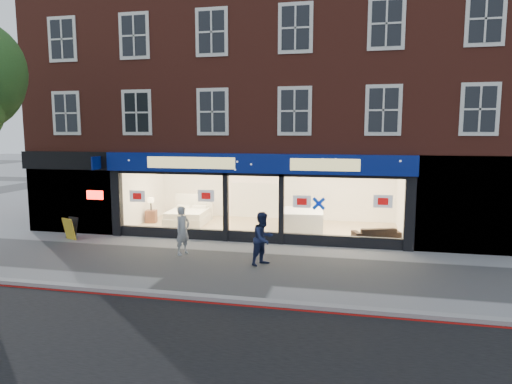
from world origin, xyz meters
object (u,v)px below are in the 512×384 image
(a_board, at_px, (71,228))
(pedestrian_grey, at_px, (183,230))
(sofa, at_px, (376,234))
(pedestrian_blue, at_px, (263,239))
(display_bed, at_px, (188,216))
(mattress_stack, at_px, (303,220))

(a_board, bearing_deg, pedestrian_grey, 7.24)
(sofa, height_order, pedestrian_blue, pedestrian_blue)
(display_bed, height_order, pedestrian_grey, pedestrian_grey)
(sofa, xyz_separation_m, pedestrian_blue, (-3.52, -3.60, 0.48))
(pedestrian_blue, bearing_deg, sofa, -12.61)
(mattress_stack, bearing_deg, display_bed, 177.57)
(pedestrian_grey, distance_m, pedestrian_blue, 2.94)
(display_bed, relative_size, pedestrian_blue, 1.30)
(pedestrian_grey, xyz_separation_m, pedestrian_blue, (2.87, -0.63, 0.02))
(a_board, xyz_separation_m, pedestrian_blue, (7.83, -1.70, 0.40))
(sofa, bearing_deg, display_bed, -30.02)
(mattress_stack, height_order, a_board, mattress_stack)
(pedestrian_grey, bearing_deg, a_board, 101.15)
(mattress_stack, xyz_separation_m, pedestrian_blue, (-0.67, -4.96, 0.33))
(a_board, bearing_deg, pedestrian_blue, 7.20)
(display_bed, bearing_deg, a_board, -138.37)
(mattress_stack, xyz_separation_m, pedestrian_grey, (-3.54, -4.33, 0.31))
(display_bed, relative_size, pedestrian_grey, 1.33)
(pedestrian_grey, relative_size, pedestrian_blue, 0.98)
(display_bed, xyz_separation_m, pedestrian_grey, (1.53, -4.55, 0.39))
(mattress_stack, xyz_separation_m, sofa, (2.85, -1.36, -0.15))
(pedestrian_grey, bearing_deg, sofa, -41.72)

